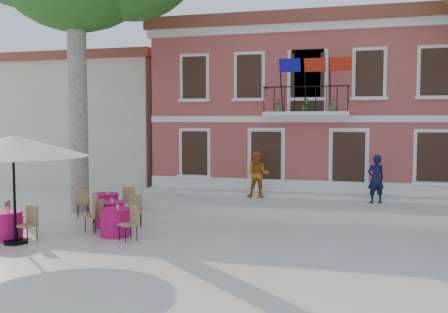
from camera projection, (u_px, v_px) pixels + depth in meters
ground at (216, 233)px, 14.37m from camera, size 90.00×90.00×0.00m
main_building at (315, 109)px, 23.23m from camera, size 13.50×9.59×7.50m
neighbor_west at (103, 121)px, 27.17m from camera, size 9.40×9.40×6.40m
terrace at (302, 206)px, 18.09m from camera, size 14.00×3.40×0.30m
patio_umbrella at (13, 146)px, 12.94m from camera, size 3.82×3.82×2.84m
pedestrian_navy at (376, 179)px, 17.71m from camera, size 0.74×0.64×1.73m
pedestrian_orange at (258, 175)px, 18.92m from camera, size 0.90×0.72×1.78m
cafe_table_1 at (115, 221)px, 13.93m from camera, size 1.79×1.48×0.95m
cafe_table_2 at (6, 224)px, 13.50m from camera, size 1.75×1.85×0.95m
cafe_table_3 at (106, 204)px, 16.87m from camera, size 1.93×1.13×0.95m
cafe_table_4 at (110, 213)px, 15.11m from camera, size 1.84×1.76×0.95m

